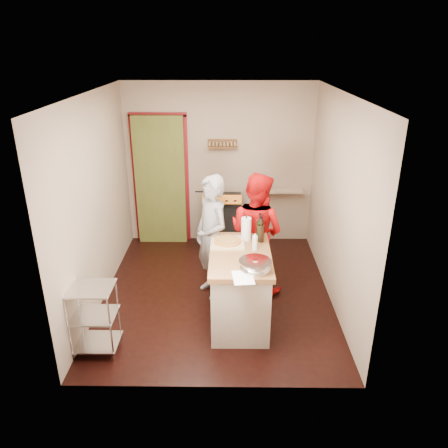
% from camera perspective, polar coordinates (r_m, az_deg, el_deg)
% --- Properties ---
extents(floor, '(3.50, 3.50, 0.00)m').
position_cam_1_polar(floor, '(5.98, -0.91, -8.92)').
color(floor, black).
rests_on(floor, ground).
extents(back_wall, '(3.00, 0.44, 2.60)m').
position_cam_1_polar(back_wall, '(7.20, -5.73, 6.46)').
color(back_wall, tan).
rests_on(back_wall, ground).
extents(left_wall, '(0.04, 3.50, 2.60)m').
position_cam_1_polar(left_wall, '(5.66, -16.39, 2.82)').
color(left_wall, tan).
rests_on(left_wall, ground).
extents(right_wall, '(0.04, 3.50, 2.60)m').
position_cam_1_polar(right_wall, '(5.57, 14.62, 2.72)').
color(right_wall, tan).
rests_on(right_wall, ground).
extents(ceiling, '(3.00, 3.50, 0.02)m').
position_cam_1_polar(ceiling, '(5.11, -1.10, 16.80)').
color(ceiling, white).
rests_on(ceiling, back_wall).
extents(stove, '(0.60, 0.63, 1.00)m').
position_cam_1_polar(stove, '(7.05, -0.24, 0.32)').
color(stove, black).
rests_on(stove, ground).
extents(wire_shelving, '(0.48, 0.40, 0.80)m').
position_cam_1_polar(wire_shelving, '(4.95, -16.63, -11.46)').
color(wire_shelving, silver).
rests_on(wire_shelving, ground).
extents(island, '(0.70, 1.31, 1.21)m').
position_cam_1_polar(island, '(5.22, 2.12, -7.98)').
color(island, beige).
rests_on(island, ground).
extents(person_stripe, '(0.65, 0.71, 1.64)m').
position_cam_1_polar(person_stripe, '(5.59, -1.64, -1.76)').
color(person_stripe, '#B5B4BA').
rests_on(person_stripe, ground).
extents(person_red, '(1.00, 0.97, 1.62)m').
position_cam_1_polar(person_red, '(5.77, 4.22, -1.09)').
color(person_red, red).
rests_on(person_red, ground).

